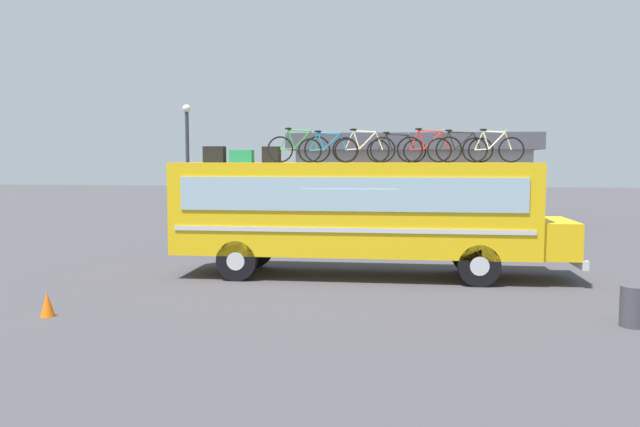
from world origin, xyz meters
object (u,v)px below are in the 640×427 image
at_px(rooftop_bicycle_4, 396,150).
at_px(rooftop_bicycle_6, 460,149).
at_px(rooftop_bicycle_2, 328,149).
at_px(street_lamp, 188,164).
at_px(rooftop_bicycle_1, 298,148).
at_px(bus, 359,210).
at_px(luggage_bag_3, 272,155).
at_px(rooftop_bicycle_3, 364,148).
at_px(traffic_cone, 47,304).
at_px(luggage_bag_1, 215,154).
at_px(trash_bin, 633,306).
at_px(luggage_bag_2, 242,156).
at_px(rooftop_bicycle_5, 429,148).

bearing_deg(rooftop_bicycle_4, rooftop_bicycle_6, -8.63).
height_order(rooftop_bicycle_2, street_lamp, street_lamp).
xyz_separation_m(rooftop_bicycle_2, rooftop_bicycle_6, (3.54, 0.49, 0.01)).
bearing_deg(rooftop_bicycle_1, bus, 1.29).
xyz_separation_m(bus, luggage_bag_3, (-2.49, 0.16, 1.52)).
xyz_separation_m(rooftop_bicycle_3, rooftop_bicycle_6, (2.59, 0.20, -0.01)).
xyz_separation_m(luggage_bag_3, rooftop_bicycle_1, (0.80, -0.20, 0.18)).
distance_m(rooftop_bicycle_1, rooftop_bicycle_2, 0.91).
xyz_separation_m(luggage_bag_3, traffic_cone, (-3.62, -5.46, -3.12)).
height_order(bus, rooftop_bicycle_2, rooftop_bicycle_2).
height_order(bus, luggage_bag_3, luggage_bag_3).
bearing_deg(rooftop_bicycle_4, luggage_bag_1, -178.55).
distance_m(luggage_bag_3, rooftop_bicycle_1, 0.84).
bearing_deg(luggage_bag_3, trash_bin, -30.71).
xyz_separation_m(rooftop_bicycle_4, traffic_cone, (-7.10, -5.70, -3.25)).
bearing_deg(luggage_bag_2, luggage_bag_1, -178.47).
bearing_deg(rooftop_bicycle_4, rooftop_bicycle_3, -152.58).
bearing_deg(street_lamp, rooftop_bicycle_5, -31.58).
bearing_deg(rooftop_bicycle_4, luggage_bag_2, -178.56).
height_order(bus, rooftop_bicycle_6, rooftop_bicycle_6).
height_order(bus, rooftop_bicycle_1, rooftop_bicycle_1).
xyz_separation_m(luggage_bag_2, rooftop_bicycle_3, (3.50, -0.35, 0.21)).
relative_size(luggage_bag_3, rooftop_bicycle_1, 0.27).
relative_size(luggage_bag_2, street_lamp, 0.12).
distance_m(rooftop_bicycle_3, street_lamp, 8.84).
bearing_deg(rooftop_bicycle_2, rooftop_bicycle_5, 10.29).
relative_size(rooftop_bicycle_2, rooftop_bicycle_4, 1.00).
height_order(luggage_bag_1, rooftop_bicycle_4, rooftop_bicycle_4).
bearing_deg(rooftop_bicycle_3, luggage_bag_1, 175.66).
bearing_deg(rooftop_bicycle_4, rooftop_bicycle_5, -16.05).
bearing_deg(traffic_cone, rooftop_bicycle_6, 31.71).
height_order(rooftop_bicycle_5, traffic_cone, rooftop_bicycle_5).
height_order(bus, rooftop_bicycle_5, rooftop_bicycle_5).
bearing_deg(rooftop_bicycle_2, traffic_cone, -136.77).
relative_size(rooftop_bicycle_6, traffic_cone, 3.43).
bearing_deg(rooftop_bicycle_2, bus, 22.58).
distance_m(rooftop_bicycle_3, rooftop_bicycle_5, 1.78).
bearing_deg(rooftop_bicycle_3, rooftop_bicycle_4, 27.42).
distance_m(luggage_bag_2, rooftop_bicycle_1, 1.74).
relative_size(rooftop_bicycle_5, traffic_cone, 3.39).
bearing_deg(luggage_bag_3, bus, -3.61).
relative_size(bus, trash_bin, 13.62).
bearing_deg(rooftop_bicycle_2, street_lamp, 135.59).
distance_m(luggage_bag_1, street_lamp, 5.82).
xyz_separation_m(rooftop_bicycle_5, trash_bin, (3.71, -4.79, -3.15)).
height_order(luggage_bag_3, rooftop_bicycle_3, rooftop_bicycle_3).
distance_m(luggage_bag_3, rooftop_bicycle_5, 4.38).
xyz_separation_m(luggage_bag_3, trash_bin, (8.08, -4.80, -2.98)).
bearing_deg(rooftop_bicycle_4, luggage_bag_3, -175.99).
height_order(bus, trash_bin, bus).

